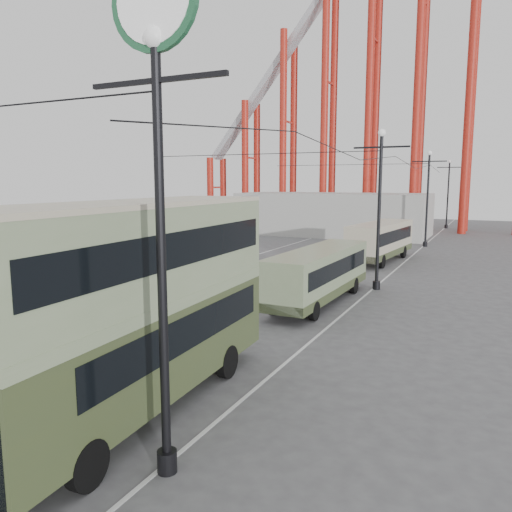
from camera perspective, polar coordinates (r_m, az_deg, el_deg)
The scene contains 12 objects.
ground at distance 17.52m, azimuth -19.51°, elevation -13.23°, with size 160.00×160.00×0.00m, color #4B4B4E.
road_markings at distance 34.08m, azimuth 3.52°, elevation -2.25°, with size 12.52×120.00×0.01m.
lamp_post_near at distance 10.47m, azimuth -11.25°, elevation 16.72°, with size 3.20×0.44×10.80m.
lamp_post_mid at distance 30.00m, azimuth 13.89°, elevation 5.06°, with size 3.20×0.44×9.32m.
lamp_post_far at distance 51.71m, azimuth 19.00°, elevation 6.17°, with size 3.20×0.44×9.32m.
lamp_post_distant at distance 73.59m, azimuth 21.08°, elevation 6.61°, with size 3.20×0.44×9.32m.
roller_coaster at distance 71.63m, azimuth 14.60°, elevation 21.59°, with size 52.95×5.00×55.48m.
fairground_shed at distance 61.08m, azimuth 8.82°, elevation 4.76°, with size 22.00×10.00×5.00m, color #A6A6A1.
double_decker_bus at distance 13.96m, azimuth -13.57°, elevation -4.47°, with size 3.24×10.96×5.82m.
single_decker_green at distance 26.42m, azimuth 7.22°, elevation -1.91°, with size 2.61×10.12×2.84m.
single_decker_cream at distance 41.27m, azimuth 14.06°, elevation 1.83°, with size 3.44×10.18×3.11m.
pedestrian at distance 24.46m, azimuth -6.16°, elevation -4.71°, with size 0.57×0.37×1.55m, color black.
Camera 1 is at (11.78, -11.31, 6.33)m, focal length 35.00 mm.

